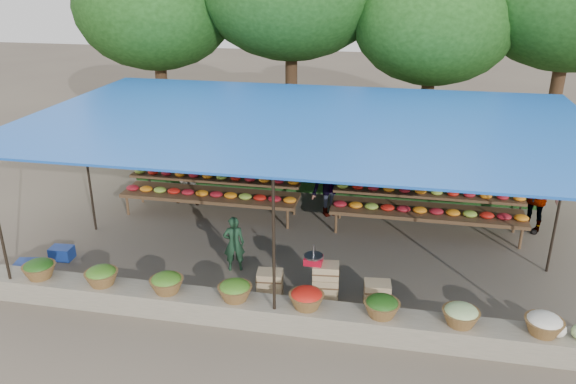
% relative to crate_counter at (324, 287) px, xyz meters
% --- Properties ---
extents(ground, '(60.00, 60.00, 0.00)m').
position_rel_crate_counter_xyz_m(ground, '(-0.67, 1.95, -0.31)').
color(ground, brown).
rests_on(ground, ground).
extents(stone_curb, '(10.60, 0.55, 0.40)m').
position_rel_crate_counter_xyz_m(stone_curb, '(-0.67, -0.80, -0.11)').
color(stone_curb, '#6D6957').
rests_on(stone_curb, ground).
extents(stall_canopy, '(10.80, 6.60, 2.82)m').
position_rel_crate_counter_xyz_m(stall_canopy, '(-0.67, 2.02, 2.37)').
color(stall_canopy, black).
rests_on(stall_canopy, ground).
extents(produce_baskets, '(8.98, 0.58, 0.34)m').
position_rel_crate_counter_xyz_m(produce_baskets, '(-0.77, -0.80, 0.25)').
color(produce_baskets, brown).
rests_on(produce_baskets, stone_curb).
extents(netting_backdrop, '(10.60, 0.06, 2.50)m').
position_rel_crate_counter_xyz_m(netting_backdrop, '(-0.67, 5.10, 0.94)').
color(netting_backdrop, '#214C1B').
rests_on(netting_backdrop, ground).
extents(fruit_table_left, '(4.21, 0.95, 0.93)m').
position_rel_crate_counter_xyz_m(fruit_table_left, '(-3.17, 3.30, 0.30)').
color(fruit_table_left, '#46331C').
rests_on(fruit_table_left, ground).
extents(fruit_table_right, '(4.21, 0.95, 0.93)m').
position_rel_crate_counter_xyz_m(fruit_table_right, '(1.83, 3.30, 0.30)').
color(fruit_table_right, '#46331C').
rests_on(fruit_table_right, ground).
extents(crate_counter, '(2.38, 0.38, 0.77)m').
position_rel_crate_counter_xyz_m(crate_counter, '(0.00, 0.00, 0.00)').
color(crate_counter, tan).
rests_on(crate_counter, ground).
extents(weighing_scale, '(0.33, 0.33, 0.35)m').
position_rel_crate_counter_xyz_m(weighing_scale, '(-0.19, 0.00, 0.54)').
color(weighing_scale, red).
rests_on(weighing_scale, crate_counter).
extents(vendor_seated, '(0.48, 0.39, 1.13)m').
position_rel_crate_counter_xyz_m(vendor_seated, '(-1.87, 0.82, 0.26)').
color(vendor_seated, '#1C3E26').
rests_on(vendor_seated, ground).
extents(customer_left, '(0.77, 0.61, 1.55)m').
position_rel_crate_counter_xyz_m(customer_left, '(-3.87, 3.74, 0.46)').
color(customer_left, slate).
rests_on(customer_left, ground).
extents(customer_mid, '(1.17, 1.06, 1.57)m').
position_rel_crate_counter_xyz_m(customer_mid, '(-0.38, 3.79, 0.47)').
color(customer_mid, slate).
rests_on(customer_mid, ground).
extents(customer_right, '(1.01, 0.87, 1.62)m').
position_rel_crate_counter_xyz_m(customer_right, '(4.18, 3.85, 0.50)').
color(customer_right, slate).
rests_on(customer_right, ground).
extents(blue_crate_front, '(0.57, 0.46, 0.31)m').
position_rel_crate_counter_xyz_m(blue_crate_front, '(-5.65, -0.19, -0.16)').
color(blue_crate_front, navy).
rests_on(blue_crate_front, ground).
extents(blue_crate_back, '(0.46, 0.34, 0.26)m').
position_rel_crate_counter_xyz_m(blue_crate_back, '(-5.44, 0.54, -0.18)').
color(blue_crate_back, navy).
rests_on(blue_crate_back, ground).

